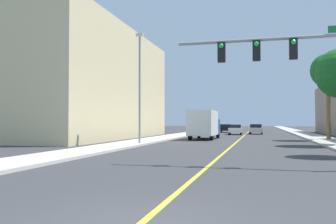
% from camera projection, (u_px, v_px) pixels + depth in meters
% --- Properties ---
extents(ground, '(192.00, 192.00, 0.00)m').
position_uv_depth(ground, '(245.00, 135.00, 46.77)').
color(ground, '#38383A').
extents(sidewalk_left, '(2.93, 168.00, 0.15)m').
position_uv_depth(sidewalk_left, '(186.00, 134.00, 48.77)').
color(sidewalk_left, beige).
rests_on(sidewalk_left, ground).
extents(sidewalk_right, '(2.93, 168.00, 0.15)m').
position_uv_depth(sidewalk_right, '(309.00, 135.00, 44.77)').
color(sidewalk_right, '#B2ADA3').
rests_on(sidewalk_right, ground).
extents(lane_marking_center, '(0.16, 144.00, 0.01)m').
position_uv_depth(lane_marking_center, '(245.00, 135.00, 46.77)').
color(lane_marking_center, yellow).
rests_on(lane_marking_center, ground).
extents(building_left_near, '(13.42, 26.22, 11.82)m').
position_uv_depth(building_left_near, '(76.00, 85.00, 39.84)').
color(building_left_near, beige).
rests_on(building_left_near, ground).
extents(traffic_signal_mast, '(8.31, 0.36, 5.50)m').
position_uv_depth(traffic_signal_mast, '(310.00, 61.00, 14.09)').
color(traffic_signal_mast, gray).
rests_on(traffic_signal_mast, sidewalk_right).
extents(street_lamp, '(0.56, 0.28, 8.48)m').
position_uv_depth(street_lamp, '(140.00, 83.00, 27.34)').
color(street_lamp, gray).
rests_on(street_lamp, sidewalk_left).
extents(palm_far, '(3.26, 3.26, 8.17)m').
position_uv_depth(palm_far, '(328.00, 71.00, 33.79)').
color(palm_far, brown).
rests_on(palm_far, sidewalk_right).
extents(car_silver, '(1.83, 3.98, 1.43)m').
position_uv_depth(car_silver, '(256.00, 129.00, 50.99)').
color(car_silver, '#BCBCC1').
rests_on(car_silver, ground).
extents(car_white, '(1.88, 4.21, 1.39)m').
position_uv_depth(car_white, '(235.00, 129.00, 48.99)').
color(car_white, white).
rests_on(car_white, ground).
extents(car_black, '(1.99, 3.86, 1.36)m').
position_uv_depth(car_black, '(226.00, 128.00, 59.07)').
color(car_black, black).
rests_on(car_black, ground).
extents(delivery_truck, '(2.47, 7.07, 2.90)m').
position_uv_depth(delivery_truck, '(204.00, 124.00, 36.21)').
color(delivery_truck, '#194799').
rests_on(delivery_truck, ground).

